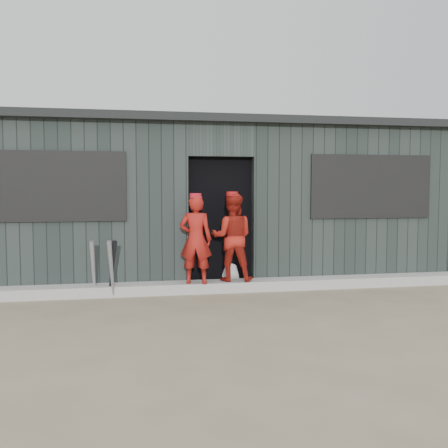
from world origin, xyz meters
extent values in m
plane|color=#6D624B|center=(0.00, 0.00, 0.00)|extent=(80.00, 80.00, 0.00)
cube|color=#969591|center=(0.00, 1.82, 0.07)|extent=(8.00, 0.36, 0.15)
cone|color=#9B9BA4|center=(-1.86, 1.72, 0.40)|extent=(0.09, 0.28, 0.81)
cone|color=gray|center=(-1.61, 1.57, 0.41)|extent=(0.13, 0.26, 0.82)
cone|color=black|center=(-1.61, 1.67, 0.40)|extent=(0.18, 0.26, 0.81)
imported|color=maroon|center=(-0.43, 1.71, 0.79)|extent=(0.52, 0.41, 1.28)
imported|color=maroon|center=(0.13, 1.85, 0.80)|extent=(0.73, 0.63, 1.30)
imported|color=#BBBBBB|center=(0.19, 2.30, 0.61)|extent=(0.71, 0.60, 1.23)
cube|color=black|center=(0.00, 3.50, 1.20)|extent=(7.60, 2.70, 2.20)
cube|color=#272F2D|center=(-2.25, 2.10, 1.25)|extent=(3.50, 0.20, 2.50)
cube|color=#282F2D|center=(2.25, 2.10, 1.25)|extent=(3.50, 0.20, 2.50)
cube|color=#2C3432|center=(0.00, 2.10, 2.25)|extent=(1.00, 0.20, 0.50)
cube|color=#252C2B|center=(3.90, 3.50, 1.25)|extent=(0.20, 3.00, 2.50)
cube|color=#2B3331|center=(0.00, 4.90, 1.25)|extent=(8.00, 0.20, 2.50)
cube|color=black|center=(0.00, 3.50, 2.56)|extent=(8.30, 3.30, 0.12)
cube|color=black|center=(-2.40, 1.98, 1.55)|extent=(2.00, 0.04, 1.00)
cube|color=black|center=(2.40, 1.98, 1.55)|extent=(2.00, 0.04, 1.00)
cube|color=black|center=(-0.28, 2.42, 1.35)|extent=(0.17, 0.17, 0.83)
cube|color=black|center=(-0.03, 2.49, 1.30)|extent=(0.28, 0.25, 0.94)
camera|label=1|loc=(-1.31, -5.37, 1.51)|focal=40.00mm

